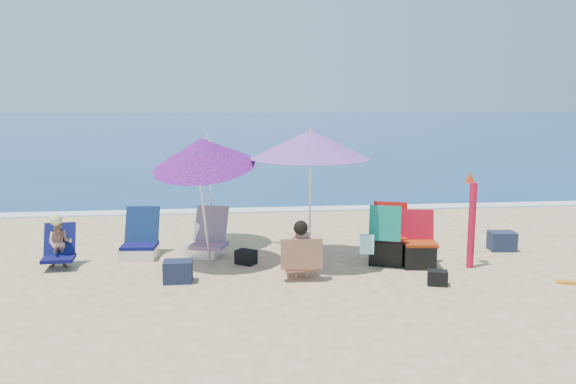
{
  "coord_description": "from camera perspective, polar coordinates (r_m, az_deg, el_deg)",
  "views": [
    {
      "loc": [
        -1.3,
        -8.03,
        2.58
      ],
      "look_at": [
        -0.3,
        1.0,
        1.1
      ],
      "focal_mm": 36.8,
      "sensor_mm": 36.0,
      "label": 1
    }
  ],
  "objects": [
    {
      "name": "orange_item",
      "position": [
        9.16,
        25.26,
        -7.9
      ],
      "size": [
        0.27,
        0.19,
        0.03
      ],
      "color": "orange",
      "rests_on": "ground"
    },
    {
      "name": "umbrella_striped",
      "position": [
        10.17,
        -7.71,
        3.87
      ],
      "size": [
        1.58,
        1.58,
        1.88
      ],
      "color": "silver",
      "rests_on": "ground"
    },
    {
      "name": "camp_chair_left",
      "position": [
        9.27,
        12.52,
        -5.5
      ],
      "size": [
        0.56,
        0.56,
        0.85
      ],
      "color": "#A02C0B",
      "rests_on": "ground"
    },
    {
      "name": "ground",
      "position": [
        8.53,
        2.77,
        -8.36
      ],
      "size": [
        120.0,
        120.0,
        0.0
      ],
      "color": "#D8BC84",
      "rests_on": "ground"
    },
    {
      "name": "chair_navy",
      "position": [
        9.88,
        -14.11,
        -4.93
      ],
      "size": [
        0.62,
        0.74,
        0.78
      ],
      "color": "#0C0D47",
      "rests_on": "ground"
    },
    {
      "name": "bag_navy_b",
      "position": [
        10.63,
        19.97,
        -4.47
      ],
      "size": [
        0.45,
        0.36,
        0.32
      ],
      "color": "#1C243E",
      "rests_on": "ground"
    },
    {
      "name": "bag_navy_a",
      "position": [
        8.47,
        -10.58,
        -7.56
      ],
      "size": [
        0.4,
        0.3,
        0.31
      ],
      "color": "#191F37",
      "rests_on": "ground"
    },
    {
      "name": "bag_black_a",
      "position": [
        9.24,
        -4.08,
        -6.29
      ],
      "size": [
        0.37,
        0.35,
        0.22
      ],
      "color": "black",
      "rests_on": "ground"
    },
    {
      "name": "furled_umbrella",
      "position": [
        9.31,
        17.3,
        -2.23
      ],
      "size": [
        0.18,
        0.29,
        1.44
      ],
      "color": "#BB0D2B",
      "rests_on": "ground"
    },
    {
      "name": "camp_chair_right",
      "position": [
        9.29,
        9.49,
        -4.76
      ],
      "size": [
        0.96,
        0.94,
        0.97
      ],
      "color": "red",
      "rests_on": "ground"
    },
    {
      "name": "sea",
      "position": [
        53.11,
        -4.94,
        6.38
      ],
      "size": [
        120.0,
        80.0,
        0.12
      ],
      "color": "navy",
      "rests_on": "ground"
    },
    {
      "name": "person_left",
      "position": [
        9.61,
        -21.22,
        -4.6
      ],
      "size": [
        0.51,
        0.6,
        0.84
      ],
      "color": "#A97C65",
      "rests_on": "ground"
    },
    {
      "name": "umbrella_blue",
      "position": [
        8.93,
        -8.25,
        3.79
      ],
      "size": [
        2.03,
        2.06,
        2.13
      ],
      "color": "silver",
      "rests_on": "ground"
    },
    {
      "name": "foam",
      "position": [
        13.44,
        -0.65,
        -1.73
      ],
      "size": [
        120.0,
        0.5,
        0.04
      ],
      "color": "white",
      "rests_on": "ground"
    },
    {
      "name": "person_center",
      "position": [
        8.41,
        1.3,
        -5.68
      ],
      "size": [
        0.59,
        0.51,
        0.85
      ],
      "color": "tan",
      "rests_on": "ground"
    },
    {
      "name": "bag_black_b",
      "position": [
        8.46,
        14.24,
        -8.05
      ],
      "size": [
        0.31,
        0.25,
        0.21
      ],
      "color": "black",
      "rests_on": "ground"
    },
    {
      "name": "bag_tan",
      "position": [
        9.91,
        2.1,
        -5.22
      ],
      "size": [
        0.27,
        0.22,
        0.21
      ],
      "color": "tan",
      "rests_on": "ground"
    },
    {
      "name": "umbrella_turquoise",
      "position": [
        8.97,
        2.14,
        4.63
      ],
      "size": [
        2.24,
        2.24,
        2.11
      ],
      "color": "silver",
      "rests_on": "ground"
    },
    {
      "name": "chair_rainbow",
      "position": [
        9.79,
        -7.93,
        -4.88
      ],
      "size": [
        0.79,
        0.85,
        0.77
      ],
      "color": "#EE5454",
      "rests_on": "ground"
    }
  ]
}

